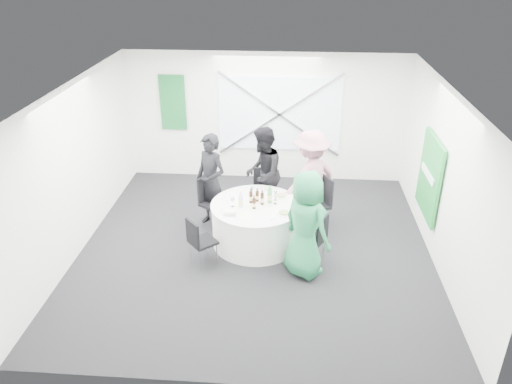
# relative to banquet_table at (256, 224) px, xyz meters

# --- Properties ---
(floor) EXTENTS (6.00, 6.00, 0.00)m
(floor) POSITION_rel_banquet_table_xyz_m (0.00, -0.20, -0.38)
(floor) COLOR black
(floor) RESTS_ON ground
(ceiling) EXTENTS (6.00, 6.00, 0.00)m
(ceiling) POSITION_rel_banquet_table_xyz_m (0.00, -0.20, 2.42)
(ceiling) COLOR silver
(ceiling) RESTS_ON wall_back
(wall_back) EXTENTS (6.00, 0.00, 6.00)m
(wall_back) POSITION_rel_banquet_table_xyz_m (0.00, 2.80, 1.02)
(wall_back) COLOR white
(wall_back) RESTS_ON floor
(wall_front) EXTENTS (6.00, 0.00, 6.00)m
(wall_front) POSITION_rel_banquet_table_xyz_m (0.00, -3.20, 1.02)
(wall_front) COLOR white
(wall_front) RESTS_ON floor
(wall_left) EXTENTS (0.00, 6.00, 6.00)m
(wall_left) POSITION_rel_banquet_table_xyz_m (-3.00, -0.20, 1.02)
(wall_left) COLOR white
(wall_left) RESTS_ON floor
(wall_right) EXTENTS (0.00, 6.00, 6.00)m
(wall_right) POSITION_rel_banquet_table_xyz_m (3.00, -0.20, 1.02)
(wall_right) COLOR white
(wall_right) RESTS_ON floor
(window_panel) EXTENTS (2.60, 0.03, 1.60)m
(window_panel) POSITION_rel_banquet_table_xyz_m (0.30, 2.76, 1.12)
(window_panel) COLOR silver
(window_panel) RESTS_ON wall_back
(window_brace_a) EXTENTS (2.63, 0.05, 1.84)m
(window_brace_a) POSITION_rel_banquet_table_xyz_m (0.30, 2.72, 1.12)
(window_brace_a) COLOR silver
(window_brace_a) RESTS_ON window_panel
(window_brace_b) EXTENTS (2.63, 0.05, 1.84)m
(window_brace_b) POSITION_rel_banquet_table_xyz_m (0.30, 2.72, 1.12)
(window_brace_b) COLOR silver
(window_brace_b) RESTS_ON window_panel
(green_banner) EXTENTS (0.55, 0.04, 1.20)m
(green_banner) POSITION_rel_banquet_table_xyz_m (-2.00, 2.75, 1.32)
(green_banner) COLOR #125C22
(green_banner) RESTS_ON wall_back
(green_sign) EXTENTS (0.05, 1.20, 1.40)m
(green_sign) POSITION_rel_banquet_table_xyz_m (2.94, 0.40, 0.82)
(green_sign) COLOR #198E30
(green_sign) RESTS_ON wall_right
(banquet_table) EXTENTS (1.56, 1.56, 0.76)m
(banquet_table) POSITION_rel_banquet_table_xyz_m (0.00, 0.00, 0.00)
(banquet_table) COLOR white
(banquet_table) RESTS_ON floor
(chair_back) EXTENTS (0.46, 0.47, 0.95)m
(chair_back) POSITION_rel_banquet_table_xyz_m (0.06, 1.02, 0.18)
(chair_back) COLOR black
(chair_back) RESTS_ON floor
(chair_back_left) EXTENTS (0.62, 0.62, 0.99)m
(chair_back_left) POSITION_rel_banquet_table_xyz_m (-0.87, 0.55, 0.20)
(chair_back_left) COLOR black
(chair_back_left) RESTS_ON floor
(chair_back_right) EXTENTS (0.63, 0.63, 1.02)m
(chair_back_right) POSITION_rel_banquet_table_xyz_m (1.11, 0.60, 0.22)
(chair_back_right) COLOR black
(chair_back_right) RESTS_ON floor
(chair_front_right) EXTENTS (0.54, 0.54, 0.88)m
(chair_front_right) POSITION_rel_banquet_table_xyz_m (1.02, -0.55, 0.13)
(chair_front_right) COLOR black
(chair_front_right) RESTS_ON floor
(chair_front_left) EXTENTS (0.55, 0.55, 0.85)m
(chair_front_left) POSITION_rel_banquet_table_xyz_m (-0.87, -0.75, 0.12)
(chair_front_left) COLOR black
(chair_front_left) RESTS_ON floor
(person_man_back_left) EXTENTS (0.78, 0.72, 1.78)m
(person_man_back_left) POSITION_rel_banquet_table_xyz_m (-0.87, 0.60, 0.51)
(person_man_back_left) COLOR black
(person_man_back_left) RESTS_ON floor
(person_man_back) EXTENTS (0.52, 0.89, 1.78)m
(person_man_back) POSITION_rel_banquet_table_xyz_m (0.05, 1.01, 0.51)
(person_man_back) COLOR black
(person_man_back) RESTS_ON floor
(person_woman_pink) EXTENTS (1.26, 1.18, 1.84)m
(person_woman_pink) POSITION_rel_banquet_table_xyz_m (0.94, 0.79, 0.54)
(person_woman_pink) COLOR #C27D8D
(person_woman_pink) RESTS_ON floor
(person_woman_green) EXTENTS (1.01, 1.01, 1.77)m
(person_woman_green) POSITION_rel_banquet_table_xyz_m (0.83, -0.84, 0.51)
(person_woman_green) COLOR #24844F
(person_woman_green) RESTS_ON floor
(plate_back) EXTENTS (0.24, 0.24, 0.01)m
(plate_back) POSITION_rel_banquet_table_xyz_m (-0.01, 0.52, 0.39)
(plate_back) COLOR white
(plate_back) RESTS_ON banquet_table
(plate_back_left) EXTENTS (0.25, 0.25, 0.01)m
(plate_back_left) POSITION_rel_banquet_table_xyz_m (-0.50, 0.20, 0.39)
(plate_back_left) COLOR white
(plate_back_left) RESTS_ON banquet_table
(plate_back_right) EXTENTS (0.24, 0.24, 0.04)m
(plate_back_right) POSITION_rel_banquet_table_xyz_m (0.43, 0.33, 0.40)
(plate_back_right) COLOR white
(plate_back_right) RESTS_ON banquet_table
(plate_front_right) EXTENTS (0.25, 0.25, 0.04)m
(plate_front_right) POSITION_rel_banquet_table_xyz_m (0.49, -0.30, 0.40)
(plate_front_right) COLOR white
(plate_front_right) RESTS_ON banquet_table
(plate_front_left) EXTENTS (0.27, 0.27, 0.01)m
(plate_front_left) POSITION_rel_banquet_table_xyz_m (-0.44, -0.30, 0.39)
(plate_front_left) COLOR white
(plate_front_left) RESTS_ON banquet_table
(napkin) EXTENTS (0.22, 0.16, 0.06)m
(napkin) POSITION_rel_banquet_table_xyz_m (-0.40, -0.38, 0.42)
(napkin) COLOR white
(napkin) RESTS_ON plate_front_left
(beer_bottle_a) EXTENTS (0.06, 0.06, 0.27)m
(beer_bottle_a) POSITION_rel_banquet_table_xyz_m (-0.09, 0.07, 0.48)
(beer_bottle_a) COLOR #371D0A
(beer_bottle_a) RESTS_ON banquet_table
(beer_bottle_b) EXTENTS (0.06, 0.06, 0.24)m
(beer_bottle_b) POSITION_rel_banquet_table_xyz_m (0.01, 0.13, 0.47)
(beer_bottle_b) COLOR #371D0A
(beer_bottle_b) RESTS_ON banquet_table
(beer_bottle_c) EXTENTS (0.06, 0.06, 0.27)m
(beer_bottle_c) POSITION_rel_banquet_table_xyz_m (0.10, 0.01, 0.48)
(beer_bottle_c) COLOR #371D0A
(beer_bottle_c) RESTS_ON banquet_table
(beer_bottle_d) EXTENTS (0.06, 0.06, 0.24)m
(beer_bottle_d) POSITION_rel_banquet_table_xyz_m (-0.02, -0.14, 0.47)
(beer_bottle_d) COLOR #371D0A
(beer_bottle_d) RESTS_ON banquet_table
(green_water_bottle) EXTENTS (0.08, 0.08, 0.32)m
(green_water_bottle) POSITION_rel_banquet_table_xyz_m (0.23, 0.08, 0.51)
(green_water_bottle) COLOR green
(green_water_bottle) RESTS_ON banquet_table
(clear_water_bottle) EXTENTS (0.08, 0.08, 0.29)m
(clear_water_bottle) POSITION_rel_banquet_table_xyz_m (-0.25, -0.10, 0.49)
(clear_water_bottle) COLOR silver
(clear_water_bottle) RESTS_ON banquet_table
(wine_glass_a) EXTENTS (0.07, 0.07, 0.17)m
(wine_glass_a) POSITION_rel_banquet_table_xyz_m (0.32, 0.19, 0.50)
(wine_glass_a) COLOR white
(wine_glass_a) RESTS_ON banquet_table
(wine_glass_b) EXTENTS (0.07, 0.07, 0.17)m
(wine_glass_b) POSITION_rel_banquet_table_xyz_m (-0.39, -0.10, 0.50)
(wine_glass_b) COLOR white
(wine_glass_b) RESTS_ON banquet_table
(wine_glass_c) EXTENTS (0.07, 0.07, 0.17)m
(wine_glass_c) POSITION_rel_banquet_table_xyz_m (0.33, 0.05, 0.50)
(wine_glass_c) COLOR white
(wine_glass_c) RESTS_ON banquet_table
(wine_glass_d) EXTENTS (0.07, 0.07, 0.17)m
(wine_glass_d) POSITION_rel_banquet_table_xyz_m (-0.09, 0.34, 0.50)
(wine_glass_d) COLOR white
(wine_glass_d) RESTS_ON banquet_table
(fork_a) EXTENTS (0.11, 0.12, 0.01)m
(fork_a) POSITION_rel_banquet_table_xyz_m (-0.52, -0.26, 0.38)
(fork_a) COLOR silver
(fork_a) RESTS_ON banquet_table
(knife_a) EXTENTS (0.12, 0.12, 0.01)m
(knife_a) POSITION_rel_banquet_table_xyz_m (-0.27, -0.51, 0.38)
(knife_a) COLOR silver
(knife_a) RESTS_ON banquet_table
(fork_b) EXTENTS (0.15, 0.03, 0.01)m
(fork_b) POSITION_rel_banquet_table_xyz_m (0.12, 0.56, 0.38)
(fork_b) COLOR silver
(fork_b) RESTS_ON banquet_table
(knife_b) EXTENTS (0.15, 0.03, 0.01)m
(knife_b) POSITION_rel_banquet_table_xyz_m (-0.22, 0.53, 0.38)
(knife_b) COLOR silver
(knife_b) RESTS_ON banquet_table
(fork_c) EXTENTS (0.11, 0.12, 0.01)m
(fork_c) POSITION_rel_banquet_table_xyz_m (0.30, -0.49, 0.38)
(fork_c) COLOR silver
(fork_c) RESTS_ON banquet_table
(knife_c) EXTENTS (0.10, 0.13, 0.01)m
(knife_c) POSITION_rel_banquet_table_xyz_m (0.54, -0.20, 0.38)
(knife_c) COLOR silver
(knife_c) RESTS_ON banquet_table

